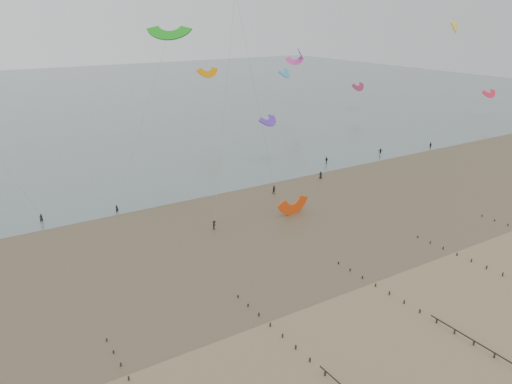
{
  "coord_description": "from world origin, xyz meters",
  "views": [
    {
      "loc": [
        -43.56,
        -39.32,
        36.48
      ],
      "look_at": [
        -0.99,
        28.0,
        8.0
      ],
      "focal_mm": 35.0,
      "sensor_mm": 36.0,
      "label": 1
    }
  ],
  "objects": [
    {
      "name": "sea_and_shore",
      "position": [
        -4.08,
        34.4,
        0.01
      ],
      "size": [
        500.0,
        665.0,
        0.03
      ],
      "color": "#475654",
      "rests_on": "ground"
    },
    {
      "name": "grounded_kite",
      "position": [
        10.32,
        32.38,
        0.0
      ],
      "size": [
        7.03,
        5.8,
        3.54
      ],
      "primitive_type": null,
      "rotation": [
        1.54,
        0.0,
        0.13
      ],
      "color": "#DF430E",
      "rests_on": "ground"
    },
    {
      "name": "kitesurfers",
      "position": [
        27.23,
        47.69,
        0.88
      ],
      "size": [
        105.93,
        22.71,
        1.89
      ],
      "color": "black",
      "rests_on": "ground"
    },
    {
      "name": "kitesurfer_lead",
      "position": [
        -18.35,
        51.07,
        0.82
      ],
      "size": [
        0.72,
        0.67,
        1.65
      ],
      "primitive_type": "imported",
      "rotation": [
        0.0,
        0.0,
        2.53
      ],
      "color": "black",
      "rests_on": "ground"
    },
    {
      "name": "kites_airborne",
      "position": [
        -5.86,
        93.62,
        22.73
      ],
      "size": [
        260.14,
        117.5,
        40.78
      ],
      "color": "#0933EF",
      "rests_on": "ground"
    },
    {
      "name": "ground",
      "position": [
        0.0,
        0.0,
        0.0
      ],
      "size": [
        500.0,
        500.0,
        0.0
      ],
      "primitive_type": "plane",
      "color": "brown",
      "rests_on": "ground"
    }
  ]
}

